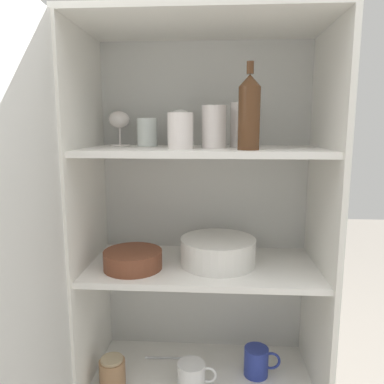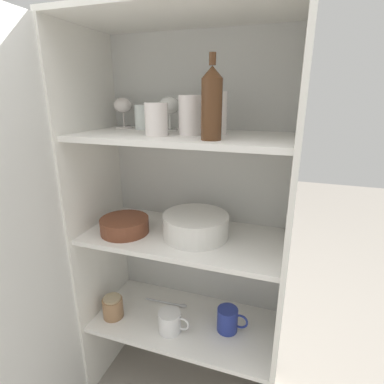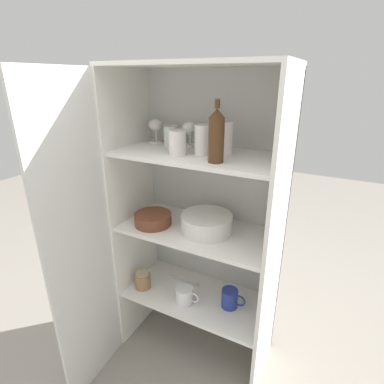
# 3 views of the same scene
# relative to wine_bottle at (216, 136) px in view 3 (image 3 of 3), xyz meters

# --- Properties ---
(ground_plane) EXTENTS (8.00, 8.00, 0.00)m
(ground_plane) POSITION_rel_wine_bottle_xyz_m (-0.14, -0.08, -1.27)
(ground_plane) COLOR gray
(cupboard_back_panel) EXTENTS (0.80, 0.02, 1.54)m
(cupboard_back_panel) POSITION_rel_wine_bottle_xyz_m (-0.14, 0.30, -0.51)
(cupboard_back_panel) COLOR silver
(cupboard_back_panel) RESTS_ON ground_plane
(cupboard_side_left) EXTENTS (0.02, 0.41, 1.54)m
(cupboard_side_left) POSITION_rel_wine_bottle_xyz_m (-0.53, 0.11, -0.51)
(cupboard_side_left) COLOR white
(cupboard_side_left) RESTS_ON ground_plane
(cupboard_side_right) EXTENTS (0.02, 0.41, 1.54)m
(cupboard_side_right) POSITION_rel_wine_bottle_xyz_m (0.26, 0.11, -0.51)
(cupboard_side_right) COLOR white
(cupboard_side_right) RESTS_ON ground_plane
(cupboard_top_panel) EXTENTS (0.80, 0.41, 0.02)m
(cupboard_top_panel) POSITION_rel_wine_bottle_xyz_m (-0.14, 0.11, 0.27)
(cupboard_top_panel) COLOR white
(cupboard_top_panel) RESTS_ON cupboard_side_left
(shelf_board_lower) EXTENTS (0.77, 0.37, 0.02)m
(shelf_board_lower) POSITION_rel_wine_bottle_xyz_m (-0.14, 0.11, -0.93)
(shelf_board_lower) COLOR white
(shelf_board_middle) EXTENTS (0.77, 0.37, 0.02)m
(shelf_board_middle) POSITION_rel_wine_bottle_xyz_m (-0.14, 0.11, -0.51)
(shelf_board_middle) COLOR white
(shelf_board_upper) EXTENTS (0.77, 0.37, 0.02)m
(shelf_board_upper) POSITION_rel_wine_bottle_xyz_m (-0.14, 0.11, -0.12)
(shelf_board_upper) COLOR white
(cupboard_door) EXTENTS (0.04, 0.40, 1.54)m
(cupboard_door) POSITION_rel_wine_bottle_xyz_m (-0.53, -0.30, -0.51)
(cupboard_door) COLOR silver
(cupboard_door) RESTS_ON ground_plane
(tumbler_glass_0) EXTENTS (0.07, 0.07, 0.10)m
(tumbler_glass_0) POSITION_rel_wine_bottle_xyz_m (-0.34, 0.20, -0.06)
(tumbler_glass_0) COLOR white
(tumbler_glass_0) RESTS_ON shelf_board_upper
(tumbler_glass_1) EXTENTS (0.08, 0.08, 0.11)m
(tumbler_glass_1) POSITION_rel_wine_bottle_xyz_m (-0.20, 0.04, -0.05)
(tumbler_glass_1) COLOR silver
(tumbler_glass_1) RESTS_ON shelf_board_upper
(tumbler_glass_2) EXTENTS (0.08, 0.08, 0.13)m
(tumbler_glass_2) POSITION_rel_wine_bottle_xyz_m (-0.10, 0.09, -0.04)
(tumbler_glass_2) COLOR silver
(tumbler_glass_2) RESTS_ON shelf_board_upper
(tumbler_glass_3) EXTENTS (0.06, 0.06, 0.15)m
(tumbler_glass_3) POSITION_rel_wine_bottle_xyz_m (-0.02, 0.15, -0.04)
(tumbler_glass_3) COLOR silver
(tumbler_glass_3) RESTS_ON shelf_board_upper
(wine_glass_0) EXTENTS (0.08, 0.08, 0.12)m
(wine_glass_0) POSITION_rel_wine_bottle_xyz_m (-0.44, 0.22, -0.02)
(wine_glass_0) COLOR silver
(wine_glass_0) RESTS_ON shelf_board_upper
(wine_glass_1) EXTENTS (0.08, 0.08, 0.13)m
(wine_glass_1) POSITION_rel_wine_bottle_xyz_m (-0.22, 0.19, -0.02)
(wine_glass_1) COLOR white
(wine_glass_1) RESTS_ON shelf_board_upper
(wine_bottle) EXTENTS (0.06, 0.06, 0.25)m
(wine_bottle) POSITION_rel_wine_bottle_xyz_m (0.00, 0.00, 0.00)
(wine_bottle) COLOR #4C2D19
(wine_bottle) RESTS_ON shelf_board_upper
(plate_stack_white) EXTENTS (0.26, 0.26, 0.09)m
(plate_stack_white) POSITION_rel_wine_bottle_xyz_m (-0.08, 0.11, -0.46)
(plate_stack_white) COLOR silver
(plate_stack_white) RESTS_ON shelf_board_middle
(mixing_bowl_large) EXTENTS (0.19, 0.19, 0.06)m
(mixing_bowl_large) POSITION_rel_wine_bottle_xyz_m (-0.36, 0.05, -0.47)
(mixing_bowl_large) COLOR brown
(mixing_bowl_large) RESTS_ON shelf_board_middle
(coffee_mug_primary) EXTENTS (0.13, 0.09, 0.10)m
(coffee_mug_primary) POSITION_rel_wine_bottle_xyz_m (0.06, 0.11, -0.87)
(coffee_mug_primary) COLOR #283893
(coffee_mug_primary) RESTS_ON shelf_board_lower
(coffee_mug_extra_1) EXTENTS (0.13, 0.09, 0.09)m
(coffee_mug_extra_1) POSITION_rel_wine_bottle_xyz_m (-0.17, 0.03, -0.87)
(coffee_mug_extra_1) COLOR white
(coffee_mug_extra_1) RESTS_ON shelf_board_lower
(storage_jar) EXTENTS (0.09, 0.09, 0.10)m
(storage_jar) POSITION_rel_wine_bottle_xyz_m (-0.44, 0.03, -0.87)
(storage_jar) COLOR #99704C
(storage_jar) RESTS_ON shelf_board_lower
(serving_spoon) EXTENTS (0.21, 0.02, 0.01)m
(serving_spoon) POSITION_rel_wine_bottle_xyz_m (-0.24, 0.18, -0.91)
(serving_spoon) COLOR silver
(serving_spoon) RESTS_ON shelf_board_lower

